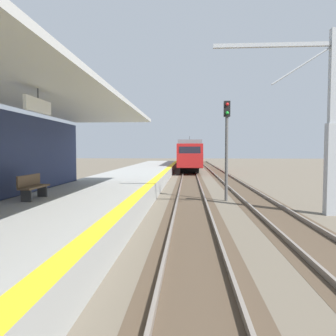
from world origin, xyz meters
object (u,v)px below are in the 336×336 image
object	(u,v)px
approaching_train	(190,154)
platform_bench	(33,186)
rail_signal_post	(227,140)
catenary_pylon_far_side	(324,127)

from	to	relation	value
approaching_train	platform_bench	xyz separation A→B (m)	(-5.75, -32.34, -0.80)
platform_bench	approaching_train	bearing A→B (deg)	79.92
approaching_train	rail_signal_post	xyz separation A→B (m)	(1.82, -26.62, 1.02)
platform_bench	catenary_pylon_far_side	bearing A→B (deg)	11.80
rail_signal_post	platform_bench	distance (m)	9.66
catenary_pylon_far_side	platform_bench	xyz separation A→B (m)	(-11.07, -2.31, -2.23)
approaching_train	platform_bench	distance (m)	32.86
rail_signal_post	platform_bench	bearing A→B (deg)	-142.88
catenary_pylon_far_side	platform_bench	distance (m)	11.52
approaching_train	platform_bench	size ratio (longest dim) A/B	12.25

